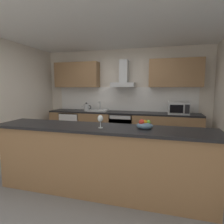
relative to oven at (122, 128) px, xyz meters
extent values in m
cube|color=gray|center=(-0.03, -1.58, -0.47)|extent=(5.60, 4.84, 0.02)
cube|color=white|center=(-0.03, -1.58, 2.15)|extent=(5.60, 4.84, 0.02)
cube|color=silver|center=(-0.03, 0.41, 0.84)|extent=(5.60, 0.12, 2.60)
cube|color=silver|center=(-2.39, -1.58, 0.84)|extent=(0.12, 4.84, 2.60)
cube|color=white|center=(-0.03, 0.33, 0.77)|extent=(3.91, 0.02, 0.66)
cube|color=olive|center=(-0.03, 0.03, -0.03)|extent=(4.04, 0.60, 0.86)
cube|color=black|center=(-0.03, 0.03, 0.42)|extent=(4.04, 0.60, 0.04)
cube|color=olive|center=(0.20, -2.38, 0.02)|extent=(3.10, 0.52, 0.95)
cube|color=black|center=(0.20, -2.38, 0.51)|extent=(3.20, 0.64, 0.04)
cube|color=olive|center=(-1.38, 0.18, 1.45)|extent=(1.29, 0.32, 0.70)
cube|color=olive|center=(1.32, 0.18, 1.45)|extent=(1.29, 0.32, 0.70)
cube|color=slate|center=(0.00, 0.01, 0.00)|extent=(0.60, 0.56, 0.80)
cube|color=black|center=(0.00, -0.29, -0.06)|extent=(0.50, 0.02, 0.48)
cube|color=#B7BABC|center=(0.00, -0.29, 0.34)|extent=(0.54, 0.02, 0.09)
cylinder|color=#B7BABC|center=(0.00, -0.32, 0.18)|extent=(0.49, 0.02, 0.02)
cube|color=white|center=(-1.46, 0.01, -0.04)|extent=(0.58, 0.56, 0.85)
cube|color=silver|center=(-1.46, -0.28, -0.04)|extent=(0.55, 0.02, 0.80)
cylinder|color=#B7BABC|center=(-1.24, -0.30, 0.01)|extent=(0.02, 0.02, 0.38)
cube|color=#B7BABC|center=(1.41, -0.02, 0.59)|extent=(0.50, 0.36, 0.30)
cube|color=black|center=(1.35, -0.21, 0.59)|extent=(0.30, 0.02, 0.19)
cube|color=black|center=(1.59, -0.21, 0.59)|extent=(0.10, 0.01, 0.21)
cube|color=silver|center=(-0.67, 0.01, 0.46)|extent=(0.50, 0.40, 0.04)
cylinder|color=#B7BABC|center=(-0.67, 0.13, 0.57)|extent=(0.03, 0.03, 0.26)
cylinder|color=#B7BABC|center=(-0.67, 0.05, 0.69)|extent=(0.03, 0.16, 0.03)
cylinder|color=#B7BABC|center=(-1.02, -0.03, 0.54)|extent=(0.15, 0.15, 0.20)
sphere|color=black|center=(-1.02, -0.03, 0.65)|extent=(0.06, 0.06, 0.06)
cone|color=#B7BABC|center=(-1.12, -0.03, 0.58)|extent=(0.09, 0.04, 0.07)
torus|color=black|center=(-0.93, -0.03, 0.55)|extent=(0.11, 0.02, 0.11)
cube|color=#B7BABC|center=(0.00, 0.11, 1.16)|extent=(0.62, 0.45, 0.12)
cube|color=#B7BABC|center=(0.00, 0.16, 1.52)|extent=(0.22, 0.22, 0.60)
cylinder|color=silver|center=(0.22, -2.46, 0.54)|extent=(0.07, 0.07, 0.01)
cylinder|color=silver|center=(0.22, -2.46, 0.59)|extent=(0.01, 0.01, 0.09)
ellipsoid|color=silver|center=(0.22, -2.46, 0.66)|extent=(0.08, 0.08, 0.10)
ellipsoid|color=slate|center=(0.81, -2.32, 0.57)|extent=(0.22, 0.22, 0.09)
sphere|color=red|center=(0.77, -2.34, 0.62)|extent=(0.08, 0.08, 0.08)
sphere|color=#66B233|center=(0.86, -2.29, 0.61)|extent=(0.06, 0.06, 0.06)
sphere|color=orange|center=(0.81, -2.32, 0.62)|extent=(0.07, 0.07, 0.07)
camera|label=1|loc=(1.05, -4.87, 1.08)|focal=30.18mm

